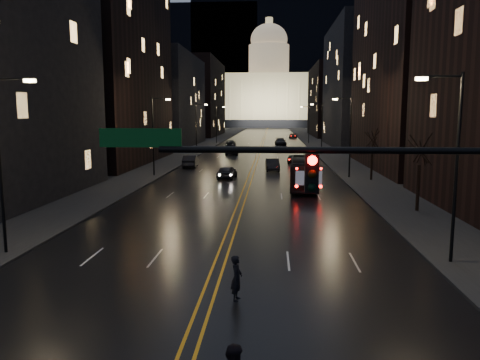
% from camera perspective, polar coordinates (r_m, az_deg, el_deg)
% --- Properties ---
extents(road, '(20.00, 320.00, 0.02)m').
position_cam_1_polar(road, '(142.33, 3.00, 5.21)').
color(road, black).
rests_on(road, ground).
extents(sidewalk_left, '(8.00, 320.00, 0.16)m').
position_cam_1_polar(sidewalk_left, '(143.26, -2.64, 5.26)').
color(sidewalk_left, black).
rests_on(sidewalk_left, ground).
extents(sidewalk_right, '(8.00, 320.00, 0.16)m').
position_cam_1_polar(sidewalk_right, '(142.77, 8.64, 5.17)').
color(sidewalk_right, black).
rests_on(sidewalk_right, ground).
extents(center_line, '(0.62, 320.00, 0.01)m').
position_cam_1_polar(center_line, '(142.33, 3.00, 5.22)').
color(center_line, orange).
rests_on(center_line, road).
extents(building_left_mid, '(12.00, 30.00, 28.00)m').
position_cam_1_polar(building_left_mid, '(70.51, -15.93, 13.38)').
color(building_left_mid, black).
rests_on(building_left_mid, ground).
extents(building_left_far, '(12.00, 34.00, 20.00)m').
position_cam_1_polar(building_left_far, '(106.78, -8.84, 9.54)').
color(building_left_far, black).
rests_on(building_left_far, ground).
extents(building_left_dist, '(12.00, 40.00, 24.00)m').
position_cam_1_polar(building_left_dist, '(154.01, -4.86, 9.88)').
color(building_left_dist, black).
rests_on(building_left_dist, ground).
extents(building_right_tall, '(12.00, 30.00, 38.00)m').
position_cam_1_polar(building_right_tall, '(65.91, 21.31, 17.93)').
color(building_right_tall, black).
rests_on(building_right_tall, ground).
extents(building_right_mid, '(12.00, 34.00, 26.00)m').
position_cam_1_polar(building_right_mid, '(105.93, 14.32, 11.02)').
color(building_right_mid, black).
rests_on(building_right_mid, ground).
extents(building_right_dist, '(12.00, 40.00, 22.00)m').
position_cam_1_polar(building_right_dist, '(153.30, 11.07, 9.39)').
color(building_right_dist, black).
rests_on(building_right_dist, ground).
extents(mountain_ridge, '(520.00, 60.00, 130.00)m').
position_cam_1_polar(mountain_ridge, '(398.15, 9.75, 16.34)').
color(mountain_ridge, black).
rests_on(mountain_ridge, ground).
extents(capitol, '(90.00, 50.00, 58.50)m').
position_cam_1_polar(capitol, '(262.34, 3.50, 10.27)').
color(capitol, black).
rests_on(capitol, ground).
extents(traffic_signal, '(17.29, 0.45, 7.00)m').
position_cam_1_polar(traffic_signal, '(12.76, 19.51, -1.52)').
color(traffic_signal, black).
rests_on(traffic_signal, ground).
extents(streetlamp_right_near, '(2.13, 0.25, 9.00)m').
position_cam_1_polar(streetlamp_right_near, '(23.74, 24.54, 2.41)').
color(streetlamp_right_near, black).
rests_on(streetlamp_right_near, ground).
extents(streetlamp_left_near, '(2.13, 0.25, 9.00)m').
position_cam_1_polar(streetlamp_left_near, '(25.90, -26.95, 2.68)').
color(streetlamp_left_near, black).
rests_on(streetlamp_left_near, ground).
extents(streetlamp_right_mid, '(2.13, 0.25, 9.00)m').
position_cam_1_polar(streetlamp_right_mid, '(52.83, 13.12, 5.66)').
color(streetlamp_right_mid, black).
rests_on(streetlamp_right_mid, ground).
extents(streetlamp_left_mid, '(2.13, 0.25, 9.00)m').
position_cam_1_polar(streetlamp_left_mid, '(53.84, -10.36, 5.78)').
color(streetlamp_left_mid, black).
rests_on(streetlamp_left_mid, ground).
extents(streetlamp_right_far, '(2.13, 0.25, 9.00)m').
position_cam_1_polar(streetlamp_right_far, '(82.58, 9.84, 6.55)').
color(streetlamp_right_far, black).
rests_on(streetlamp_right_far, ground).
extents(streetlamp_left_far, '(2.13, 0.25, 9.00)m').
position_cam_1_polar(streetlamp_left_far, '(83.23, -5.24, 6.65)').
color(streetlamp_left_far, black).
rests_on(streetlamp_left_far, ground).
extents(streetlamp_right_dist, '(2.13, 0.25, 9.00)m').
position_cam_1_polar(streetlamp_right_dist, '(112.46, 8.30, 6.97)').
color(streetlamp_right_dist, black).
rests_on(streetlamp_right_dist, ground).
extents(streetlamp_left_dist, '(2.13, 0.25, 9.00)m').
position_cam_1_polar(streetlamp_left_dist, '(112.94, -2.80, 7.04)').
color(streetlamp_left_dist, black).
rests_on(streetlamp_left_dist, ground).
extents(tree_right_mid, '(2.40, 2.40, 6.65)m').
position_cam_1_polar(tree_right_mid, '(35.81, 21.10, 3.38)').
color(tree_right_mid, black).
rests_on(tree_right_mid, ground).
extents(tree_right_far, '(2.40, 2.40, 6.65)m').
position_cam_1_polar(tree_right_far, '(51.29, 15.88, 4.87)').
color(tree_right_far, black).
rests_on(tree_right_far, ground).
extents(bus, '(3.02, 10.63, 2.93)m').
position_cam_1_polar(bus, '(45.39, 7.80, 0.84)').
color(bus, black).
rests_on(bus, ground).
extents(oncoming_car_a, '(2.17, 4.57, 1.51)m').
position_cam_1_polar(oncoming_car_a, '(51.53, -1.59, 0.98)').
color(oncoming_car_a, black).
rests_on(oncoming_car_a, ground).
extents(oncoming_car_b, '(2.02, 5.03, 1.63)m').
position_cam_1_polar(oncoming_car_b, '(63.16, -6.05, 2.31)').
color(oncoming_car_b, black).
rests_on(oncoming_car_b, ground).
extents(oncoming_car_c, '(2.65, 4.97, 1.33)m').
position_cam_1_polar(oncoming_car_c, '(81.60, -1.03, 3.55)').
color(oncoming_car_c, black).
rests_on(oncoming_car_c, ground).
extents(oncoming_car_d, '(2.20, 5.18, 1.49)m').
position_cam_1_polar(oncoming_car_d, '(101.55, -1.16, 4.49)').
color(oncoming_car_d, black).
rests_on(oncoming_car_d, ground).
extents(receding_car_a, '(1.89, 4.71, 1.52)m').
position_cam_1_polar(receding_car_a, '(58.88, 3.98, 1.86)').
color(receding_car_a, black).
rests_on(receding_car_a, ground).
extents(receding_car_b, '(1.53, 3.77, 1.28)m').
position_cam_1_polar(receding_car_b, '(68.02, 6.44, 2.57)').
color(receding_car_b, black).
rests_on(receding_car_b, ground).
extents(receding_car_c, '(2.76, 5.83, 1.64)m').
position_cam_1_polar(receding_car_c, '(106.25, 4.96, 4.66)').
color(receding_car_c, black).
rests_on(receding_car_c, ground).
extents(receding_car_d, '(2.56, 5.11, 1.39)m').
position_cam_1_polar(receding_car_d, '(139.52, 6.48, 5.40)').
color(receding_car_d, black).
rests_on(receding_car_d, ground).
extents(pedestrian_a, '(0.50, 0.70, 1.78)m').
position_cam_1_polar(pedestrian_a, '(18.28, -0.42, -11.88)').
color(pedestrian_a, black).
rests_on(pedestrian_a, ground).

